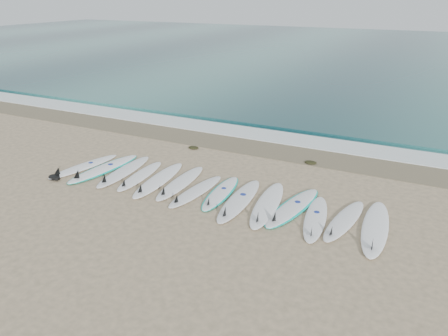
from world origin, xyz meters
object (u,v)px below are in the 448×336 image
at_px(surfboard_0, 82,167).
at_px(leash_coil, 55,177).
at_px(surfboard_13, 375,228).
at_px(surfboard_7, 220,193).

xyz_separation_m(surfboard_0, leash_coil, (-0.13, -1.01, -0.01)).
relative_size(surfboard_0, surfboard_13, 0.90).
xyz_separation_m(surfboard_7, surfboard_13, (4.10, -0.13, 0.02)).
bearing_deg(surfboard_13, leash_coil, -177.41).
bearing_deg(leash_coil, surfboard_0, 82.71).
bearing_deg(surfboard_7, surfboard_13, -7.32).
distance_m(surfboard_13, leash_coil, 9.05).
bearing_deg(surfboard_13, surfboard_7, 173.73).
distance_m(surfboard_0, surfboard_13, 8.86).
xyz_separation_m(surfboard_0, surfboard_7, (4.75, 0.23, -0.01)).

